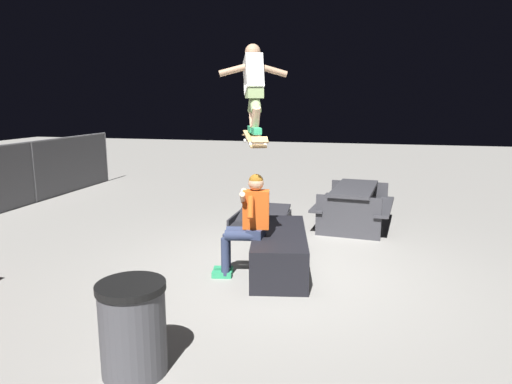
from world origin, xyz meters
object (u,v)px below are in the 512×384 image
(ledge_box_main, at_px, (279,251))
(kicker_ramp, at_px, (261,220))
(skater_airborne, at_px, (254,84))
(trash_bin, at_px, (133,328))
(skateboard, at_px, (254,139))
(person_sitting_on_ledge, at_px, (248,219))
(picnic_table_back, at_px, (354,200))

(ledge_box_main, bearing_deg, kicker_ramp, 19.18)
(ledge_box_main, relative_size, skater_airborne, 1.63)
(skater_airborne, height_order, trash_bin, skater_airborne)
(skateboard, bearing_deg, person_sitting_on_ledge, 157.02)
(trash_bin, bearing_deg, person_sitting_on_ledge, -8.96)
(person_sitting_on_ledge, xyz_separation_m, picnic_table_back, (2.85, -1.28, -0.28))
(skateboard, distance_m, picnic_table_back, 3.25)
(person_sitting_on_ledge, xyz_separation_m, kicker_ramp, (2.65, 0.45, -0.72))
(ledge_box_main, bearing_deg, person_sitting_on_ledge, 131.75)
(skateboard, relative_size, trash_bin, 1.26)
(skater_airborne, height_order, picnic_table_back, skater_airborne)
(skateboard, height_order, skater_airborne, skater_airborne)
(ledge_box_main, relative_size, trash_bin, 2.24)
(person_sitting_on_ledge, distance_m, kicker_ramp, 2.78)
(skater_airborne, xyz_separation_m, trash_bin, (-2.58, 0.41, -2.10))
(ledge_box_main, distance_m, trash_bin, 2.81)
(trash_bin, bearing_deg, skateboard, -9.77)
(kicker_ramp, relative_size, trash_bin, 1.58)
(skateboard, relative_size, picnic_table_back, 0.56)
(trash_bin, bearing_deg, picnic_table_back, -17.61)
(trash_bin, bearing_deg, skater_airborne, -9.12)
(ledge_box_main, height_order, skater_airborne, skater_airborne)
(person_sitting_on_ledge, bearing_deg, trash_bin, 171.04)
(ledge_box_main, bearing_deg, skater_airborne, 112.43)
(picnic_table_back, distance_m, trash_bin, 5.49)
(picnic_table_back, bearing_deg, kicker_ramp, 96.40)
(person_sitting_on_ledge, height_order, skater_airborne, skater_airborne)
(skater_airborne, bearing_deg, trash_bin, 170.88)
(person_sitting_on_ledge, relative_size, skateboard, 1.35)
(kicker_ramp, bearing_deg, person_sitting_on_ledge, -170.47)
(ledge_box_main, distance_m, skateboard, 1.59)
(skateboard, height_order, kicker_ramp, skateboard)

